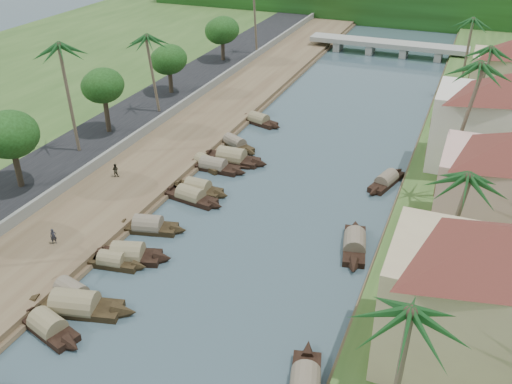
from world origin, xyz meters
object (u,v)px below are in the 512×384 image
at_px(building_near, 489,298).
at_px(sampan_1, 48,327).
at_px(bridge, 388,45).
at_px(person_near, 53,236).

xyz_separation_m(building_near, sampan_1, (-27.93, -6.72, -5.97)).
xyz_separation_m(bridge, person_near, (-14.95, -72.50, -0.21)).
bearing_deg(person_near, sampan_1, -101.15).
bearing_deg(bridge, person_near, -101.65).
relative_size(bridge, sampan_1, 3.83).
xyz_separation_m(bridge, building_near, (18.99, -74.00, 4.66)).
height_order(bridge, building_near, building_near).
bearing_deg(building_near, bridge, 104.39).
distance_m(bridge, building_near, 76.54).
height_order(building_near, person_near, building_near).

